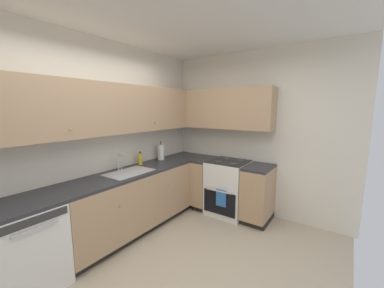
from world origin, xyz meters
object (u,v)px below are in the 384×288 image
at_px(dishwasher, 25,248).
at_px(soap_bottle, 140,159).
at_px(oven_range, 229,187).
at_px(paper_towel_roll, 161,152).

xyz_separation_m(dishwasher, soap_bottle, (1.66, 0.18, 0.55)).
bearing_deg(soap_bottle, dishwasher, -173.78).
height_order(oven_range, soap_bottle, soap_bottle).
distance_m(dishwasher, paper_towel_roll, 2.19).
bearing_deg(paper_towel_roll, dishwasher, -175.64).
relative_size(soap_bottle, paper_towel_roll, 0.65).
xyz_separation_m(soap_bottle, paper_towel_roll, (0.45, -0.02, 0.04)).
bearing_deg(oven_range, paper_towel_roll, 117.16).
xyz_separation_m(oven_range, paper_towel_roll, (-0.53, 1.03, 0.57)).
bearing_deg(paper_towel_roll, oven_range, -62.84).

